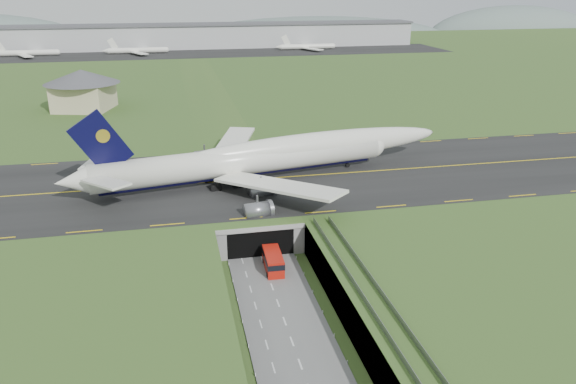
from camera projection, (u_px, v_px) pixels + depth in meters
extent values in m
plane|color=#2E5220|center=(269.00, 279.00, 93.25)|extent=(900.00, 900.00, 0.00)
cube|color=gray|center=(269.00, 263.00, 92.20)|extent=(800.00, 800.00, 6.00)
cube|color=slate|center=(277.00, 302.00, 86.34)|extent=(12.00, 75.00, 0.20)
cube|color=black|center=(242.00, 180.00, 121.36)|extent=(800.00, 44.00, 0.18)
cube|color=gray|center=(251.00, 207.00, 108.73)|extent=(16.00, 22.00, 1.00)
cube|color=gray|center=(216.00, 221.00, 108.25)|extent=(2.00, 22.00, 6.00)
cube|color=gray|center=(287.00, 216.00, 110.97)|extent=(2.00, 22.00, 6.00)
cube|color=black|center=(256.00, 231.00, 105.20)|extent=(12.00, 12.00, 5.00)
cube|color=#A8A8A3|center=(261.00, 229.00, 98.57)|extent=(17.00, 0.50, 0.80)
cube|color=#A8A8A3|center=(372.00, 299.00, 76.40)|extent=(3.00, 53.00, 0.50)
cube|color=gray|center=(362.00, 295.00, 75.86)|extent=(0.06, 53.00, 1.00)
cube|color=gray|center=(382.00, 293.00, 76.40)|extent=(0.06, 53.00, 1.00)
cylinder|color=#A8A8A3|center=(397.00, 360.00, 68.74)|extent=(0.90, 0.90, 5.60)
cylinder|color=#A8A8A3|center=(364.00, 308.00, 79.74)|extent=(0.90, 0.90, 5.60)
cylinder|color=#A8A8A3|center=(340.00, 269.00, 90.73)|extent=(0.90, 0.90, 5.60)
cylinder|color=white|center=(244.00, 161.00, 118.87)|extent=(62.92, 17.85, 5.92)
sphere|color=white|center=(372.00, 145.00, 130.37)|extent=(6.81, 6.81, 5.81)
cone|color=white|center=(72.00, 182.00, 106.36)|extent=(7.44, 6.76, 5.63)
ellipsoid|color=white|center=(316.00, 146.00, 124.62)|extent=(62.94, 17.40, 6.22)
ellipsoid|color=black|center=(369.00, 142.00, 129.77)|extent=(4.57, 3.34, 2.07)
cylinder|color=black|center=(244.00, 171.00, 119.68)|extent=(59.17, 13.87, 2.49)
cube|color=white|center=(231.00, 146.00, 132.65)|extent=(15.15, 28.34, 2.49)
cube|color=white|center=(98.00, 161.00, 113.89)|extent=(6.96, 10.96, 0.95)
cube|color=white|center=(278.00, 185.00, 107.10)|extent=(23.10, 25.18, 2.49)
cube|color=white|center=(106.00, 182.00, 101.91)|extent=(9.65, 10.54, 0.95)
cube|color=black|center=(101.00, 143.00, 106.12)|extent=(11.66, 2.80, 13.10)
cylinder|color=yellow|center=(103.00, 136.00, 105.81)|extent=(2.67, 1.13, 2.59)
cylinder|color=slate|center=(234.00, 166.00, 128.03)|extent=(5.31, 3.92, 3.05)
cylinder|color=slate|center=(205.00, 157.00, 134.81)|extent=(5.31, 3.92, 3.05)
cylinder|color=slate|center=(261.00, 190.00, 112.86)|extent=(5.31, 3.92, 3.05)
cylinder|color=slate|center=(257.00, 210.00, 102.88)|extent=(5.31, 3.92, 3.05)
cylinder|color=black|center=(347.00, 165.00, 129.51)|extent=(1.09, 0.65, 1.02)
cube|color=black|center=(225.00, 181.00, 118.74)|extent=(6.69, 7.42, 1.30)
cube|color=#B3170B|center=(273.00, 261.00, 95.58)|extent=(3.04, 7.58, 3.00)
cube|color=black|center=(273.00, 258.00, 95.37)|extent=(3.10, 7.68, 1.00)
cube|color=black|center=(273.00, 268.00, 96.02)|extent=(2.82, 7.07, 0.50)
cylinder|color=black|center=(268.00, 275.00, 93.46)|extent=(0.38, 0.91, 0.90)
cylinder|color=black|center=(264.00, 261.00, 98.07)|extent=(0.38, 0.91, 0.90)
cylinder|color=black|center=(283.00, 273.00, 93.89)|extent=(0.38, 0.91, 0.90)
cylinder|color=black|center=(278.00, 260.00, 98.50)|extent=(0.38, 0.91, 0.90)
cube|color=#C4B88E|center=(84.00, 97.00, 187.72)|extent=(20.54, 20.54, 8.93)
cone|color=#4C4C51|center=(81.00, 76.00, 185.38)|extent=(30.13, 30.13, 4.46)
cube|color=#B2B2B2|center=(187.00, 36.00, 363.45)|extent=(300.00, 22.00, 15.00)
cube|color=#4C4C51|center=(187.00, 24.00, 360.82)|extent=(302.00, 24.00, 1.20)
cube|color=black|center=(190.00, 53.00, 338.53)|extent=(320.00, 50.00, 0.08)
cylinder|color=white|center=(27.00, 53.00, 324.31)|extent=(34.00, 3.20, 3.20)
cylinder|color=white|center=(138.00, 50.00, 336.40)|extent=(34.00, 3.20, 3.20)
cylinder|color=white|center=(307.00, 46.00, 356.74)|extent=(34.00, 3.20, 3.20)
ellipsoid|color=slate|center=(316.00, 41.00, 511.97)|extent=(260.00, 91.00, 44.00)
ellipsoid|color=slate|center=(513.00, 37.00, 550.74)|extent=(180.00, 63.00, 60.00)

